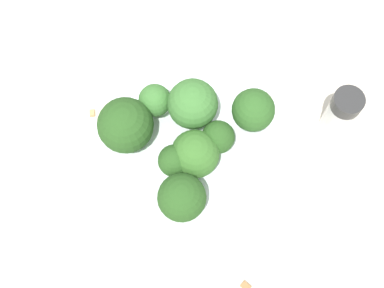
# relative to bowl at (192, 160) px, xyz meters

# --- Properties ---
(ground_plane) EXTENTS (3.00, 3.00, 0.00)m
(ground_plane) POSITION_rel_bowl_xyz_m (0.00, 0.00, -0.02)
(ground_plane) COLOR beige
(bowl) EXTENTS (0.22, 0.22, 0.04)m
(bowl) POSITION_rel_bowl_xyz_m (0.00, 0.00, 0.00)
(bowl) COLOR silver
(bowl) RESTS_ON ground_plane
(broccoli_floret_0) EXTENTS (0.05, 0.05, 0.05)m
(broccoli_floret_0) POSITION_rel_bowl_xyz_m (-0.01, -0.00, 0.04)
(broccoli_floret_0) COLOR #7A9E5B
(broccoli_floret_0) RESTS_ON bowl
(broccoli_floret_1) EXTENTS (0.03, 0.03, 0.05)m
(broccoli_floret_1) POSITION_rel_bowl_xyz_m (0.06, 0.02, 0.05)
(broccoli_floret_1) COLOR #8EB770
(broccoli_floret_1) RESTS_ON bowl
(broccoli_floret_2) EXTENTS (0.05, 0.05, 0.05)m
(broccoli_floret_2) POSITION_rel_bowl_xyz_m (-0.05, 0.03, 0.05)
(broccoli_floret_2) COLOR #7A9E5B
(broccoli_floret_2) RESTS_ON bowl
(broccoli_floret_3) EXTENTS (0.03, 0.03, 0.04)m
(broccoli_floret_3) POSITION_rel_bowl_xyz_m (-0.00, -0.03, 0.04)
(broccoli_floret_3) COLOR #84AD66
(broccoli_floret_3) RESTS_ON bowl
(broccoli_floret_4) EXTENTS (0.03, 0.03, 0.04)m
(broccoli_floret_4) POSITION_rel_bowl_xyz_m (-0.01, 0.02, 0.04)
(broccoli_floret_4) COLOR #7A9E5B
(broccoli_floret_4) RESTS_ON bowl
(broccoli_floret_5) EXTENTS (0.04, 0.04, 0.06)m
(broccoli_floret_5) POSITION_rel_bowl_xyz_m (0.01, -0.07, 0.05)
(broccoli_floret_5) COLOR #7A9E5B
(broccoli_floret_5) RESTS_ON bowl
(broccoli_floret_6) EXTENTS (0.06, 0.06, 0.06)m
(broccoli_floret_6) POSITION_rel_bowl_xyz_m (0.04, 0.06, 0.05)
(broccoli_floret_6) COLOR #7A9E5B
(broccoli_floret_6) RESTS_ON bowl
(broccoli_floret_7) EXTENTS (0.05, 0.05, 0.06)m
(broccoli_floret_7) POSITION_rel_bowl_xyz_m (0.04, -0.01, 0.05)
(broccoli_floret_7) COLOR #84AD66
(broccoli_floret_7) RESTS_ON bowl
(pepper_shaker) EXTENTS (0.03, 0.03, 0.08)m
(pepper_shaker) POSITION_rel_bowl_xyz_m (-0.01, -0.17, 0.02)
(pepper_shaker) COLOR silver
(pepper_shaker) RESTS_ON ground_plane
(almond_crumb_0) EXTENTS (0.01, 0.01, 0.01)m
(almond_crumb_0) POSITION_rel_bowl_xyz_m (-0.14, -0.01, -0.01)
(almond_crumb_0) COLOR olive
(almond_crumb_0) RESTS_ON ground_plane
(almond_crumb_1) EXTENTS (0.01, 0.01, 0.01)m
(almond_crumb_1) POSITION_rel_bowl_xyz_m (0.10, 0.09, -0.01)
(almond_crumb_1) COLOR tan
(almond_crumb_1) RESTS_ON ground_plane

